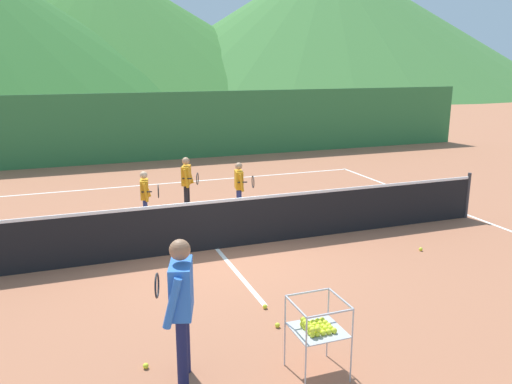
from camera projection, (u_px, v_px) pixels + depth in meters
ground_plane at (217, 249)px, 9.95m from camera, size 120.00×120.00×0.00m
line_baseline_far at (162, 184)px, 15.25m from camera, size 12.30×0.08×0.01m
line_sideline_east at (472, 216)px, 12.03m from camera, size 0.08×11.83×0.01m
line_service_center at (217, 249)px, 9.95m from camera, size 0.08×5.11×0.01m
tennis_net at (216, 224)px, 9.83m from camera, size 12.01×0.08×1.05m
instructor at (181, 298)px, 5.63m from camera, size 0.45×0.83×1.67m
student_0 at (145, 193)px, 11.28m from camera, size 0.41×0.64×1.20m
student_1 at (187, 179)px, 12.31m from camera, size 0.41×0.71×1.31m
student_2 at (240, 183)px, 12.11m from camera, size 0.41×0.65×1.22m
ball_cart at (317, 327)px, 5.84m from camera, size 0.58×0.58×0.90m
tennis_ball_0 at (146, 366)px, 6.07m from camera, size 0.07×0.07×0.07m
tennis_ball_3 at (421, 249)px, 9.84m from camera, size 0.07×0.07×0.07m
tennis_ball_6 at (277, 325)px, 7.01m from camera, size 0.07×0.07×0.07m
tennis_ball_10 at (265, 306)px, 7.54m from camera, size 0.07×0.07×0.07m
windscreen_fence at (141, 128)px, 18.38m from camera, size 27.06×0.08×2.45m
hill_0 at (106, 27)px, 62.80m from camera, size 52.15×52.15×15.15m
hill_1 at (327, 22)px, 67.60m from camera, size 56.44×56.44×16.99m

